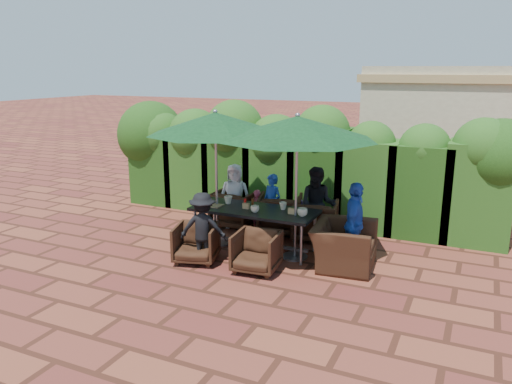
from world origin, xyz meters
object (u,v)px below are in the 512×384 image
at_px(umbrella_left, 215,124).
at_px(chair_far_left, 234,207).
at_px(dining_table, 254,213).
at_px(chair_near_right, 257,250).
at_px(chair_end_right, 344,238).
at_px(chair_far_right, 315,218).
at_px(umbrella_right, 297,128).
at_px(chair_near_left, 196,241).
at_px(chair_far_mid, 280,212).

distance_m(umbrella_left, chair_far_left, 2.10).
height_order(dining_table, chair_near_right, dining_table).
relative_size(dining_table, chair_end_right, 2.02).
bearing_deg(chair_end_right, umbrella_left, 82.50).
distance_m(chair_far_right, chair_near_right, 1.88).
relative_size(umbrella_left, chair_far_left, 3.01).
height_order(dining_table, chair_far_left, chair_far_left).
bearing_deg(umbrella_right, umbrella_left, 178.22).
bearing_deg(chair_near_right, chair_end_right, 27.41).
bearing_deg(chair_far_right, chair_near_left, 41.43).
distance_m(dining_table, chair_near_left, 1.17).
bearing_deg(dining_table, chair_far_left, 131.90).
distance_m(dining_table, chair_far_right, 1.29).
bearing_deg(dining_table, umbrella_right, -4.87).
bearing_deg(chair_far_right, umbrella_right, 78.13).
relative_size(umbrella_right, chair_end_right, 2.39).
height_order(chair_far_left, chair_far_right, chair_far_right).
relative_size(umbrella_right, chair_far_right, 3.18).
relative_size(dining_table, chair_far_right, 2.69).
bearing_deg(chair_end_right, chair_far_right, 32.42).
relative_size(chair_far_mid, chair_end_right, 0.77).
xyz_separation_m(dining_table, chair_far_right, (0.81, 0.97, -0.26)).
bearing_deg(chair_far_left, chair_near_left, 97.43).
height_order(umbrella_left, chair_near_left, umbrella_left).
xyz_separation_m(chair_far_right, chair_near_right, (-0.37, -1.84, -0.06)).
bearing_deg(chair_far_mid, chair_near_right, 84.39).
distance_m(umbrella_right, chair_far_right, 2.08).
distance_m(chair_near_left, chair_end_right, 2.44).
height_order(chair_far_right, chair_end_right, chair_end_right).
height_order(chair_far_mid, chair_near_left, chair_far_mid).
relative_size(chair_far_left, chair_near_left, 1.16).
bearing_deg(chair_far_mid, dining_table, 69.16).
distance_m(chair_far_mid, chair_near_right, 1.94).
xyz_separation_m(chair_far_left, chair_end_right, (2.59, -1.15, 0.07)).
distance_m(umbrella_right, chair_near_left, 2.50).
bearing_deg(chair_near_right, chair_near_left, 177.13).
relative_size(umbrella_right, chair_far_mid, 3.09).
distance_m(chair_far_mid, chair_near_left, 2.08).
height_order(dining_table, umbrella_right, umbrella_right).
relative_size(chair_near_right, chair_end_right, 0.65).
distance_m(umbrella_right, chair_end_right, 1.93).
distance_m(dining_table, chair_near_right, 1.03).
relative_size(umbrella_right, chair_near_right, 3.69).
xyz_separation_m(chair_far_mid, chair_end_right, (1.57, -1.13, 0.05)).
relative_size(umbrella_left, chair_near_left, 3.50).
bearing_deg(dining_table, chair_far_right, 50.04).
bearing_deg(umbrella_left, chair_near_right, -35.87).
height_order(umbrella_left, chair_far_mid, umbrella_left).
distance_m(umbrella_left, chair_far_mid, 2.23).
height_order(umbrella_left, chair_far_left, umbrella_left).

